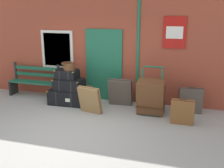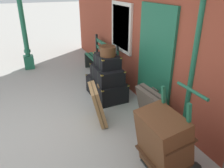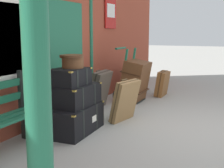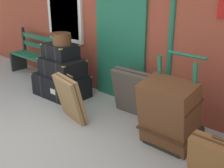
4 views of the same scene
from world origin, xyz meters
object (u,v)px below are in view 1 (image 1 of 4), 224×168
Objects in this scene: steamer_trunk_top at (67,74)px; large_brown_trunk at (151,97)px; steamer_trunk_base at (68,96)px; suitcase_caramel at (120,92)px; suitcase_beige at (190,101)px; platform_bench at (35,82)px; suitcase_tan at (182,112)px; porters_trolley at (151,102)px; suitcase_cream at (90,100)px; steamer_trunk_middle at (69,84)px; round_hatbox at (69,66)px.

steamer_trunk_top is 2.46m from large_brown_trunk.
steamer_trunk_base is 2.44m from large_brown_trunk.
suitcase_beige is (1.91, -0.03, -0.05)m from suitcase_caramel.
suitcase_caramel reaches higher than steamer_trunk_base.
suitcase_caramel is (1.49, 0.27, 0.18)m from steamer_trunk_base.
platform_bench is at bearing 177.71° from suitcase_caramel.
large_brown_trunk is 1.03m from suitcase_caramel.
large_brown_trunk is at bearing 153.54° from suitcase_tan.
porters_trolley is 1.63m from suitcase_cream.
round_hatbox is at bearing 80.40° from steamer_trunk_middle.
platform_bench is 1.38m from steamer_trunk_base.
suitcase_cream is (-0.60, -0.80, -0.03)m from suitcase_caramel.
steamer_trunk_base is 0.66m from steamer_trunk_top.
porters_trolley is 1.91× the size of suitcase_tan.
suitcase_cream is 2.63m from suitcase_beige.
large_brown_trunk reaches higher than suitcase_tan.
steamer_trunk_top is 3.34m from suitcase_tan.
suitcase_cream is at bearing -32.09° from steamer_trunk_top.
porters_trolley is (2.36, -0.00, -0.84)m from round_hatbox.
suitcase_caramel is 1.06× the size of suitcase_cream.
porters_trolley is 1.28× the size of large_brown_trunk.
platform_bench is 1.70× the size of large_brown_trunk.
steamer_trunk_middle is 1.30× the size of suitcase_tan.
steamer_trunk_top is 0.87× the size of suitcase_beige.
suitcase_caramel is 1.91m from suitcase_beige.
suitcase_caramel reaches higher than steamer_trunk_middle.
platform_bench is 1.55× the size of steamer_trunk_base.
suitcase_beige is at bearing 12.94° from porters_trolley.
steamer_trunk_top is 1.17m from suitcase_cream.
porters_trolley is 1.53× the size of suitcase_caramel.
platform_bench is at bearing 164.71° from steamer_trunk_top.
round_hatbox is 0.32× the size of porters_trolley.
suitcase_tan is (3.18, -0.58, -0.81)m from round_hatbox.
round_hatbox reaches higher than platform_bench.
steamer_trunk_middle is 1.10× the size of suitcase_cream.
porters_trolley is at bearing -0.04° from round_hatbox.
steamer_trunk_top is 3.45m from suitcase_beige.
platform_bench is 1.32× the size of porters_trolley.
round_hatbox reaches higher than large_brown_trunk.
round_hatbox is at bearing 10.75° from steamer_trunk_base.
round_hatbox is 1.62m from suitcase_caramel.
suitcase_cream is at bearing -162.96° from suitcase_beige.
round_hatbox reaches higher than steamer_trunk_base.
suitcase_caramel is at bearing 155.20° from large_brown_trunk.
steamer_trunk_base is 3.29m from suitcase_tan.
steamer_trunk_top is at bearing 147.91° from suitcase_cream.
round_hatbox is at bearing -169.82° from suitcase_caramel.
suitcase_cream is (-1.53, -0.37, -0.11)m from large_brown_trunk.
suitcase_tan is (0.82, -0.58, 0.03)m from porters_trolley.
large_brown_trunk is 0.93m from suitcase_tan.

